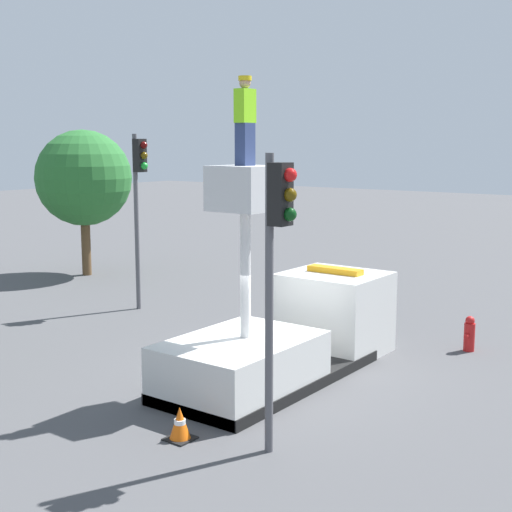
{
  "coord_description": "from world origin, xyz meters",
  "views": [
    {
      "loc": [
        -12.25,
        -8.71,
        5.17
      ],
      "look_at": [
        -1.93,
        -1.04,
        3.12
      ],
      "focal_mm": 50.0,
      "sensor_mm": 36.0,
      "label": 1
    }
  ],
  "objects_px": {
    "worker": "(245,121)",
    "traffic_light_across": "(139,187)",
    "tree_right_bg": "(84,178)",
    "traffic_cone_rear": "(180,424)",
    "traffic_light_pole": "(277,244)",
    "bucket_truck": "(288,334)",
    "fire_hydrant": "(469,334)"
  },
  "relations": [
    {
      "from": "fire_hydrant",
      "to": "traffic_cone_rear",
      "type": "xyz_separation_m",
      "value": [
        -8.33,
        2.14,
        -0.16
      ]
    },
    {
      "from": "traffic_light_pole",
      "to": "traffic_light_across",
      "type": "bearing_deg",
      "value": 57.04
    },
    {
      "from": "traffic_light_pole",
      "to": "tree_right_bg",
      "type": "distance_m",
      "value": 17.85
    },
    {
      "from": "tree_right_bg",
      "to": "traffic_light_across",
      "type": "bearing_deg",
      "value": -115.63
    },
    {
      "from": "traffic_light_across",
      "to": "traffic_cone_rear",
      "type": "bearing_deg",
      "value": -130.68
    },
    {
      "from": "worker",
      "to": "traffic_cone_rear",
      "type": "bearing_deg",
      "value": -168.16
    },
    {
      "from": "bucket_truck",
      "to": "traffic_light_pole",
      "type": "height_order",
      "value": "traffic_light_pole"
    },
    {
      "from": "bucket_truck",
      "to": "traffic_light_pole",
      "type": "relative_size",
      "value": 1.31
    },
    {
      "from": "traffic_cone_rear",
      "to": "tree_right_bg",
      "type": "bearing_deg",
      "value": 55.27
    },
    {
      "from": "bucket_truck",
      "to": "worker",
      "type": "bearing_deg",
      "value": 180.0
    },
    {
      "from": "traffic_light_across",
      "to": "tree_right_bg",
      "type": "xyz_separation_m",
      "value": [
        2.88,
        6.01,
        -0.04
      ]
    },
    {
      "from": "tree_right_bg",
      "to": "worker",
      "type": "bearing_deg",
      "value": -117.64
    },
    {
      "from": "traffic_light_across",
      "to": "worker",
      "type": "bearing_deg",
      "value": -119.26
    },
    {
      "from": "bucket_truck",
      "to": "traffic_light_across",
      "type": "height_order",
      "value": "traffic_light_across"
    },
    {
      "from": "worker",
      "to": "tree_right_bg",
      "type": "bearing_deg",
      "value": 62.36
    },
    {
      "from": "worker",
      "to": "fire_hydrant",
      "type": "height_order",
      "value": "worker"
    },
    {
      "from": "traffic_light_pole",
      "to": "fire_hydrant",
      "type": "distance_m",
      "value": 8.4
    },
    {
      "from": "worker",
      "to": "traffic_light_across",
      "type": "relative_size",
      "value": 0.32
    },
    {
      "from": "bucket_truck",
      "to": "traffic_cone_rear",
      "type": "distance_m",
      "value": 4.28
    },
    {
      "from": "traffic_cone_rear",
      "to": "tree_right_bg",
      "type": "xyz_separation_m",
      "value": [
        9.53,
        13.74,
        3.53
      ]
    },
    {
      "from": "bucket_truck",
      "to": "traffic_light_pole",
      "type": "bearing_deg",
      "value": -148.67
    },
    {
      "from": "worker",
      "to": "traffic_light_pole",
      "type": "relative_size",
      "value": 0.35
    },
    {
      "from": "bucket_truck",
      "to": "traffic_cone_rear",
      "type": "xyz_separation_m",
      "value": [
        -4.2,
        -0.55,
        -0.63
      ]
    },
    {
      "from": "traffic_light_pole",
      "to": "tree_right_bg",
      "type": "bearing_deg",
      "value": 59.77
    },
    {
      "from": "traffic_light_across",
      "to": "fire_hydrant",
      "type": "xyz_separation_m",
      "value": [
        1.68,
        -9.87,
        -3.41
      ]
    },
    {
      "from": "fire_hydrant",
      "to": "traffic_cone_rear",
      "type": "distance_m",
      "value": 8.6
    },
    {
      "from": "worker",
      "to": "traffic_light_across",
      "type": "height_order",
      "value": "worker"
    },
    {
      "from": "bucket_truck",
      "to": "traffic_light_across",
      "type": "xyz_separation_m",
      "value": [
        2.44,
        7.18,
        2.93
      ]
    },
    {
      "from": "traffic_light_pole",
      "to": "worker",
      "type": "bearing_deg",
      "value": 46.99
    },
    {
      "from": "traffic_light_pole",
      "to": "bucket_truck",
      "type": "bearing_deg",
      "value": 31.33
    },
    {
      "from": "fire_hydrant",
      "to": "bucket_truck",
      "type": "bearing_deg",
      "value": 146.86
    },
    {
      "from": "worker",
      "to": "tree_right_bg",
      "type": "relative_size",
      "value": 0.31
    }
  ]
}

